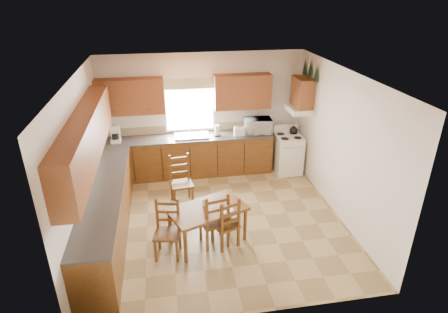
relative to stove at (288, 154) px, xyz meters
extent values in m
plane|color=#9C8554|center=(-1.88, -1.70, -0.43)|extent=(4.50, 4.50, 0.00)
plane|color=brown|center=(-1.88, -1.70, 2.27)|extent=(4.50, 4.50, 0.00)
plane|color=silver|center=(-4.13, -1.70, 0.92)|extent=(4.50, 4.50, 0.00)
plane|color=silver|center=(0.37, -1.70, 0.92)|extent=(4.50, 4.50, 0.00)
plane|color=silver|center=(-1.88, 0.55, 0.92)|extent=(4.50, 4.50, 0.00)
plane|color=silver|center=(-1.88, -3.95, 0.92)|extent=(4.50, 4.50, 0.00)
cube|color=brown|center=(-2.25, 0.25, 0.01)|extent=(3.75, 0.60, 0.88)
cube|color=brown|center=(-3.83, -1.85, 0.01)|extent=(0.60, 3.60, 0.88)
cube|color=#403D39|center=(-2.25, 0.25, 0.47)|extent=(3.75, 0.63, 0.04)
cube|color=#403D39|center=(-3.83, -1.85, 0.47)|extent=(0.63, 3.60, 0.04)
cube|color=#917E5F|center=(-2.25, 0.54, 0.58)|extent=(3.75, 0.01, 0.18)
cube|color=brown|center=(-3.43, 0.38, 1.42)|extent=(1.41, 0.33, 0.75)
cube|color=brown|center=(-1.02, 0.38, 1.42)|extent=(1.25, 0.33, 0.75)
cube|color=brown|center=(-3.96, -1.85, 1.42)|extent=(0.33, 3.60, 0.75)
cube|color=brown|center=(0.20, -0.05, 1.47)|extent=(0.33, 0.62, 0.62)
cube|color=white|center=(0.15, -0.05, 1.09)|extent=(0.44, 0.62, 0.12)
cube|color=white|center=(-2.18, 0.52, 1.12)|extent=(1.13, 0.02, 1.18)
cube|color=white|center=(-2.18, 0.51, 1.12)|extent=(1.05, 0.01, 1.10)
cube|color=#546E39|center=(-2.18, 0.49, 1.62)|extent=(1.19, 0.01, 0.24)
cube|color=silver|center=(-2.18, 0.25, 0.51)|extent=(0.75, 0.45, 0.04)
cone|color=black|center=(0.33, -0.37, 1.95)|extent=(0.22, 0.22, 0.36)
cone|color=black|center=(0.33, -0.05, 1.99)|extent=(0.22, 0.22, 0.36)
cone|color=black|center=(0.33, 0.27, 1.95)|extent=(0.22, 0.22, 0.36)
cube|color=white|center=(0.00, 0.00, 0.00)|extent=(0.59, 0.61, 0.87)
cube|color=white|center=(-3.81, 0.21, 0.67)|extent=(0.30, 0.32, 0.37)
cylinder|color=white|center=(-1.62, 0.20, 0.61)|extent=(0.14, 0.14, 0.25)
cube|color=white|center=(-1.12, 0.15, 0.58)|extent=(0.24, 0.15, 0.19)
imported|color=white|center=(-0.68, 0.23, 0.65)|extent=(0.58, 0.43, 0.33)
cube|color=brown|center=(-2.16, -2.31, -0.10)|extent=(1.41, 1.11, 0.66)
cube|color=brown|center=(-2.07, -2.38, 0.07)|extent=(0.50, 0.48, 1.01)
cube|color=brown|center=(-1.88, -2.44, 0.02)|extent=(0.49, 0.48, 0.91)
cube|color=brown|center=(-2.84, -2.56, 0.04)|extent=(0.46, 0.45, 0.95)
cube|color=brown|center=(-2.51, -1.00, 0.06)|extent=(0.46, 0.44, 0.99)
cube|color=white|center=(-1.84, -2.43, 0.23)|extent=(0.20, 0.27, 0.00)
cube|color=white|center=(-2.19, -2.24, 0.29)|extent=(0.09, 0.04, 0.12)
camera|label=1|loc=(-2.76, -7.49, 3.58)|focal=30.00mm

